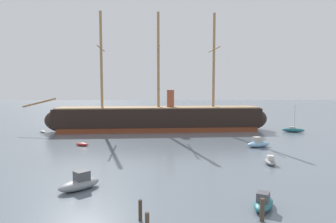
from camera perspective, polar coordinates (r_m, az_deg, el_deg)
tall_ship at (r=73.77m, az=-1.79°, el=-1.26°), size 58.62×13.01×28.18m
motorboat_foreground_left at (r=34.88m, az=-16.18°, el=-12.73°), size 4.76×4.68×1.98m
motorboat_foreground_right at (r=30.11m, az=17.39°, el=-15.94°), size 3.22×4.07×1.59m
motorboat_mid_right at (r=45.86m, az=18.51°, el=-8.78°), size 1.58×3.22×1.31m
dinghy_alongside_bow at (r=58.39m, az=-15.74°, el=-5.91°), size 2.66×1.77×0.58m
motorboat_alongside_stern at (r=57.45m, az=16.50°, el=-5.74°), size 4.76×3.05×1.86m
dinghy_far_left at (r=77.23m, az=-22.39°, el=-3.48°), size 2.10×1.83×0.46m
sailboat_far_right at (r=77.91m, az=22.31°, el=-3.17°), size 5.30×3.18×6.62m
dinghy_distant_centre at (r=83.83m, az=0.26°, el=-2.42°), size 1.17×2.32×0.53m
mooring_piling_nearest at (r=27.42m, az=17.19°, el=-17.17°), size 0.37×0.37×1.93m
mooring_piling_left_pair at (r=24.97m, az=-3.91°, el=-19.84°), size 0.34×0.34×1.46m
mooring_piling_right_pair at (r=26.57m, az=-5.19°, el=-17.90°), size 0.31×0.31×1.77m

